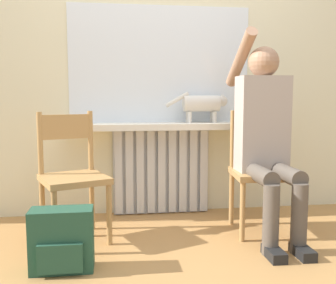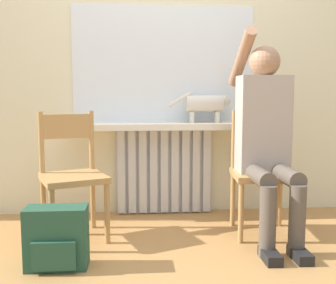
{
  "view_description": "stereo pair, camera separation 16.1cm",
  "coord_description": "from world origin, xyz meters",
  "px_view_note": "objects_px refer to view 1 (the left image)",
  "views": [
    {
      "loc": [
        -0.38,
        -1.99,
        0.95
      ],
      "look_at": [
        0.0,
        0.74,
        0.64
      ],
      "focal_mm": 42.0,
      "sensor_mm": 36.0,
      "label": 1
    },
    {
      "loc": [
        -0.22,
        -2.01,
        0.95
      ],
      "look_at": [
        0.0,
        0.74,
        0.64
      ],
      "focal_mm": 42.0,
      "sensor_mm": 36.0,
      "label": 2
    }
  ],
  "objects_px": {
    "chair_left": "(72,174)",
    "person": "(266,132)",
    "cat": "(203,104)",
    "chair_right": "(260,169)",
    "backpack": "(62,241)"
  },
  "relations": [
    {
      "from": "chair_right",
      "to": "cat",
      "type": "height_order",
      "value": "cat"
    },
    {
      "from": "backpack",
      "to": "chair_left",
      "type": "bearing_deg",
      "value": 88.41
    },
    {
      "from": "chair_left",
      "to": "person",
      "type": "distance_m",
      "value": 1.33
    },
    {
      "from": "backpack",
      "to": "cat",
      "type": "bearing_deg",
      "value": 43.56
    },
    {
      "from": "chair_right",
      "to": "person",
      "type": "xyz_separation_m",
      "value": [
        -0.0,
        -0.1,
        0.27
      ]
    },
    {
      "from": "chair_left",
      "to": "cat",
      "type": "xyz_separation_m",
      "value": [
        0.99,
        0.47,
        0.45
      ]
    },
    {
      "from": "person",
      "to": "backpack",
      "type": "xyz_separation_m",
      "value": [
        -1.31,
        -0.39,
        -0.55
      ]
    },
    {
      "from": "chair_right",
      "to": "backpack",
      "type": "xyz_separation_m",
      "value": [
        -1.31,
        -0.49,
        -0.27
      ]
    },
    {
      "from": "chair_left",
      "to": "chair_right",
      "type": "bearing_deg",
      "value": -21.41
    },
    {
      "from": "chair_left",
      "to": "backpack",
      "type": "distance_m",
      "value": 0.56
    },
    {
      "from": "chair_right",
      "to": "backpack",
      "type": "relative_size",
      "value": 2.47
    },
    {
      "from": "person",
      "to": "cat",
      "type": "relative_size",
      "value": 2.8
    },
    {
      "from": "chair_right",
      "to": "backpack",
      "type": "height_order",
      "value": "chair_right"
    },
    {
      "from": "chair_left",
      "to": "backpack",
      "type": "xyz_separation_m",
      "value": [
        -0.01,
        -0.49,
        -0.27
      ]
    },
    {
      "from": "chair_right",
      "to": "chair_left",
      "type": "bearing_deg",
      "value": -174.8
    }
  ]
}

